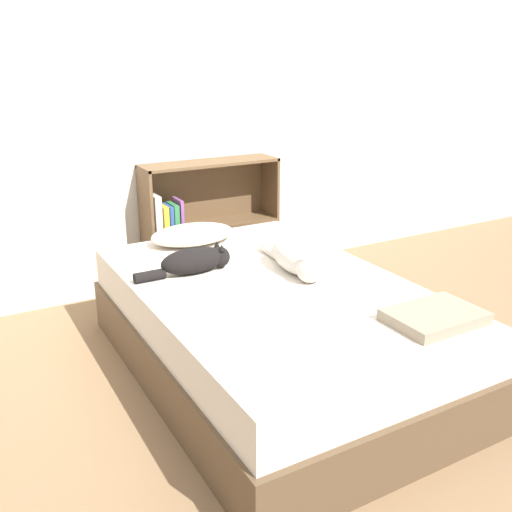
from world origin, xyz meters
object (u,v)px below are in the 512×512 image
(cat_light, at_px, (296,259))
(bookshelf, at_px, (204,222))
(pillow, at_px, (193,234))
(bed, at_px, (270,329))
(cat_dark, at_px, (195,261))

(cat_light, bearing_deg, bookshelf, -176.94)
(pillow, relative_size, bookshelf, 0.53)
(bed, bearing_deg, pillow, 95.38)
(bed, xyz_separation_m, cat_dark, (-0.26, 0.33, 0.32))
(pillow, xyz_separation_m, cat_dark, (-0.19, -0.47, 0.01))
(cat_light, height_order, bookshelf, bookshelf)
(bed, height_order, cat_light, cat_light)
(bed, height_order, bookshelf, bookshelf)
(bookshelf, bearing_deg, cat_dark, -116.62)
(cat_light, distance_m, cat_dark, 0.52)
(pillow, relative_size, cat_light, 0.85)
(cat_dark, bearing_deg, bed, -51.18)
(bed, height_order, pillow, pillow)
(pillow, bearing_deg, cat_dark, -111.70)
(cat_light, height_order, cat_dark, cat_light)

